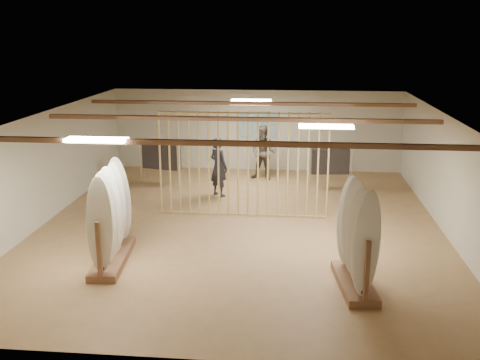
# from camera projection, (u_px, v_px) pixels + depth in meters

# --- Properties ---
(floor) EXTENTS (12.00, 12.00, 0.00)m
(floor) POSITION_uv_depth(u_px,v_px,m) (240.00, 226.00, 14.19)
(floor) COLOR #A57C4F
(floor) RESTS_ON ground
(ceiling) EXTENTS (12.00, 12.00, 0.00)m
(ceiling) POSITION_uv_depth(u_px,v_px,m) (240.00, 116.00, 13.46)
(ceiling) COLOR gray
(ceiling) RESTS_ON ground
(wall_back) EXTENTS (12.00, 0.00, 12.00)m
(wall_back) POSITION_uv_depth(u_px,v_px,m) (257.00, 130.00, 19.59)
(wall_back) COLOR beige
(wall_back) RESTS_ON ground
(wall_front) EXTENTS (12.00, 0.00, 12.00)m
(wall_front) POSITION_uv_depth(u_px,v_px,m) (200.00, 274.00, 8.06)
(wall_front) COLOR beige
(wall_front) RESTS_ON ground
(wall_left) EXTENTS (0.00, 12.00, 12.00)m
(wall_left) POSITION_uv_depth(u_px,v_px,m) (45.00, 168.00, 14.29)
(wall_left) COLOR beige
(wall_left) RESTS_ON ground
(wall_right) EXTENTS (0.00, 12.00, 12.00)m
(wall_right) POSITION_uv_depth(u_px,v_px,m) (449.00, 177.00, 13.36)
(wall_right) COLOR beige
(wall_right) RESTS_ON ground
(ceiling_slats) EXTENTS (9.50, 6.12, 0.10)m
(ceiling_slats) POSITION_uv_depth(u_px,v_px,m) (240.00, 119.00, 13.48)
(ceiling_slats) COLOR brown
(ceiling_slats) RESTS_ON ground
(light_panels) EXTENTS (1.20, 0.35, 0.06)m
(light_panels) POSITION_uv_depth(u_px,v_px,m) (240.00, 118.00, 13.48)
(light_panels) COLOR white
(light_panels) RESTS_ON ground
(bamboo_partition) EXTENTS (4.45, 0.05, 2.78)m
(bamboo_partition) POSITION_uv_depth(u_px,v_px,m) (243.00, 165.00, 14.60)
(bamboo_partition) COLOR tan
(bamboo_partition) RESTS_ON ground
(poster) EXTENTS (1.40, 0.03, 0.90)m
(poster) POSITION_uv_depth(u_px,v_px,m) (257.00, 125.00, 19.52)
(poster) COLOR teal
(poster) RESTS_ON ground
(rack_left) EXTENTS (0.79, 2.27, 2.11)m
(rack_left) POSITION_uv_depth(u_px,v_px,m) (111.00, 230.00, 11.81)
(rack_left) COLOR brown
(rack_left) RESTS_ON floor
(rack_right) EXTENTS (0.80, 1.89, 2.13)m
(rack_right) POSITION_uv_depth(u_px,v_px,m) (356.00, 252.00, 10.63)
(rack_right) COLOR brown
(rack_right) RESTS_ON floor
(clothing_rack_a) EXTENTS (1.29, 0.64, 1.42)m
(clothing_rack_a) POSITION_uv_depth(u_px,v_px,m) (162.00, 156.00, 17.80)
(clothing_rack_a) COLOR silver
(clothing_rack_a) RESTS_ON floor
(clothing_rack_b) EXTENTS (1.25, 0.42, 1.35)m
(clothing_rack_b) POSITION_uv_depth(u_px,v_px,m) (330.00, 161.00, 17.29)
(clothing_rack_b) COLOR silver
(clothing_rack_b) RESTS_ON floor
(shopper_a) EXTENTS (0.87, 0.84, 1.99)m
(shopper_a) POSITION_uv_depth(u_px,v_px,m) (219.00, 163.00, 16.52)
(shopper_a) COLOR #282830
(shopper_a) RESTS_ON floor
(shopper_b) EXTENTS (1.12, 0.96, 2.04)m
(shopper_b) POSITION_uv_depth(u_px,v_px,m) (264.00, 149.00, 18.35)
(shopper_b) COLOR #3A322D
(shopper_b) RESTS_ON floor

